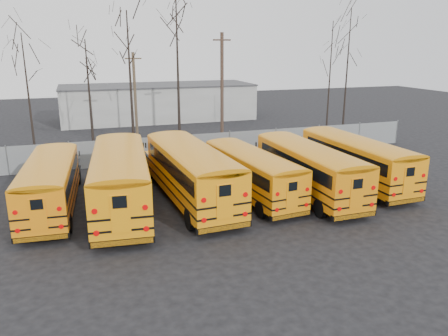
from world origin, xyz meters
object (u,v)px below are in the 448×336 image
object	(u,v)px
utility_pole_right	(222,88)
bus_e	(307,165)
bus_a	(50,180)
bus_d	(250,170)
utility_pole_left	(135,98)
bus_c	(190,169)
bus_f	(354,157)
bus_b	(120,175)

from	to	relation	value
utility_pole_right	bus_e	bearing A→B (deg)	-101.51
bus_a	bus_d	distance (m)	10.93
bus_d	utility_pole_left	distance (m)	17.30
bus_d	bus_c	bearing A→B (deg)	169.28
bus_c	bus_f	xyz separation A→B (m)	(10.65, -0.10, -0.15)
bus_a	bus_e	bearing A→B (deg)	-3.86
bus_d	bus_e	world-z (taller)	bus_e
bus_e	utility_pole_right	bearing A→B (deg)	89.87
bus_e	bus_f	xyz separation A→B (m)	(3.85, 0.89, -0.01)
bus_d	utility_pole_right	bearing A→B (deg)	72.05
bus_a	bus_f	distance (m)	18.03
bus_e	utility_pole_right	size ratio (longest dim) A/B	1.14
bus_f	utility_pole_left	size ratio (longest dim) A/B	1.37
bus_e	utility_pole_left	size ratio (longest dim) A/B	1.37
bus_f	utility_pole_right	distance (m)	15.29
bus_c	utility_pole_left	size ratio (longest dim) A/B	1.49
bus_f	utility_pole_left	bearing A→B (deg)	123.38
bus_e	utility_pole_right	world-z (taller)	utility_pole_right
bus_b	bus_f	world-z (taller)	bus_b
bus_c	bus_d	bearing A→B (deg)	-8.07
bus_b	bus_d	distance (m)	7.34
bus_b	bus_f	distance (m)	14.47
bus_f	bus_c	bearing A→B (deg)	178.00
bus_e	bus_a	bearing A→B (deg)	171.45
bus_c	bus_f	world-z (taller)	bus_c
bus_b	utility_pole_right	world-z (taller)	utility_pole_right
bus_b	bus_d	world-z (taller)	bus_b
bus_e	utility_pole_left	distance (m)	18.99
bus_e	utility_pole_left	bearing A→B (deg)	112.87
bus_d	utility_pole_left	xyz separation A→B (m)	(-4.27, 16.58, 2.47)
bus_b	bus_f	bearing A→B (deg)	5.34
bus_a	bus_f	xyz separation A→B (m)	(18.00, -1.05, 0.09)
bus_b	utility_pole_left	distance (m)	16.75
bus_a	bus_f	bearing A→B (deg)	0.59
bus_f	bus_e	bearing A→B (deg)	-168.49
bus_b	bus_a	bearing A→B (deg)	169.86
bus_b	bus_e	world-z (taller)	bus_b
bus_b	bus_d	bearing A→B (deg)	3.59
utility_pole_left	bus_f	bearing A→B (deg)	-48.83
bus_e	bus_f	distance (m)	3.95
utility_pole_right	bus_f	bearing A→B (deg)	-86.55
bus_e	utility_pole_left	world-z (taller)	utility_pole_left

